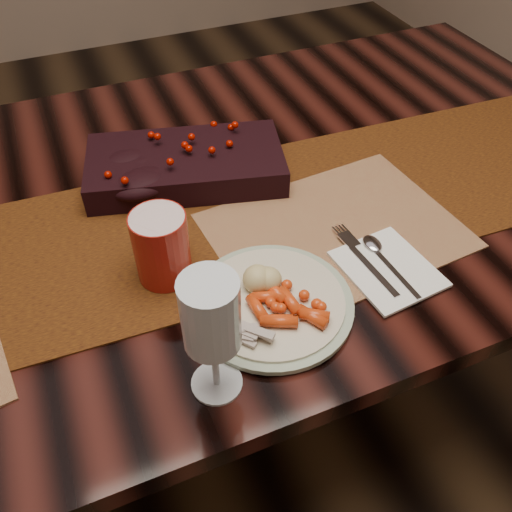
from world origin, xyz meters
name	(u,v)px	position (x,y,z in m)	size (l,w,h in m)	color
floor	(232,393)	(0.00, 0.00, 0.00)	(5.00, 5.00, 0.00)	black
dining_table	(227,311)	(0.00, 0.00, 0.38)	(1.80, 1.00, 0.75)	black
table_runner	(212,225)	(-0.05, -0.10, 0.75)	(1.89, 0.39, 0.00)	black
centerpiece	(186,161)	(-0.05, 0.06, 0.79)	(0.37, 0.19, 0.07)	black
placemat_main	(335,231)	(0.15, -0.20, 0.75)	(0.42, 0.31, 0.00)	brown
dinner_plate	(272,303)	(-0.03, -0.31, 0.76)	(0.25, 0.25, 0.01)	beige
baby_carrots	(288,306)	(-0.01, -0.34, 0.78)	(0.11, 0.09, 0.02)	red
mashed_potatoes	(256,270)	(-0.03, -0.26, 0.79)	(0.08, 0.07, 0.04)	#ECD28E
turkey_shreds	(246,333)	(-0.09, -0.36, 0.78)	(0.07, 0.06, 0.02)	tan
napkin	(388,269)	(0.18, -0.32, 0.76)	(0.14, 0.16, 0.01)	white
fork	(367,263)	(0.15, -0.29, 0.76)	(0.02, 0.16, 0.00)	silver
spoon	(389,265)	(0.18, -0.31, 0.76)	(0.03, 0.14, 0.00)	silver
red_cup	(162,247)	(-0.16, -0.18, 0.81)	(0.09, 0.09, 0.12)	maroon
wine_glass	(213,339)	(-0.15, -0.41, 0.85)	(0.07, 0.07, 0.20)	#A1B3C3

